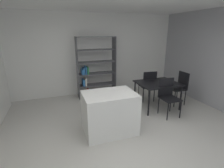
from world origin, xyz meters
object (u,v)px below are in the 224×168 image
at_px(open_bookshelf, 94,71).
at_px(dining_chair_far, 148,84).
at_px(kitchen_island, 109,113).
at_px(dining_table, 158,85).
at_px(dining_chair_near, 168,94).
at_px(dining_chair_window_side, 180,85).

xyz_separation_m(open_bookshelf, dining_chair_far, (1.46, -0.98, -0.29)).
bearing_deg(kitchen_island, open_bookshelf, 84.79).
xyz_separation_m(dining_table, dining_chair_near, (0.00, -0.47, -0.10)).
relative_size(kitchen_island, dining_chair_near, 1.14).
bearing_deg(open_bookshelf, dining_chair_near, -52.53).
xyz_separation_m(kitchen_island, dining_table, (1.68, 0.74, 0.23)).
relative_size(kitchen_island, open_bookshelf, 0.56).
distance_m(dining_table, dining_chair_window_side, 0.78).
height_order(dining_chair_window_side, dining_chair_near, dining_chair_window_side).
xyz_separation_m(dining_table, dining_chair_window_side, (0.78, -0.00, -0.09)).
distance_m(kitchen_island, open_bookshelf, 2.24).
bearing_deg(dining_table, dining_chair_far, 91.39).
relative_size(open_bookshelf, dining_chair_window_side, 2.01).
distance_m(kitchen_island, dining_chair_window_side, 2.57).
distance_m(dining_table, dining_chair_far, 0.48).
relative_size(open_bookshelf, dining_chair_far, 2.03).
bearing_deg(dining_chair_near, kitchen_island, -169.98).
distance_m(dining_chair_window_side, dining_chair_near, 0.91).
xyz_separation_m(kitchen_island, open_bookshelf, (0.20, 2.20, 0.42)).
height_order(kitchen_island, dining_chair_far, dining_chair_far).
height_order(kitchen_island, dining_table, kitchen_island).
height_order(kitchen_island, dining_chair_near, dining_chair_near).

